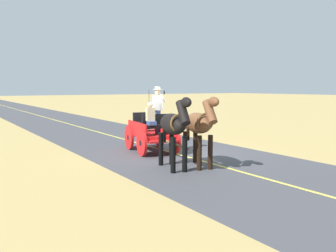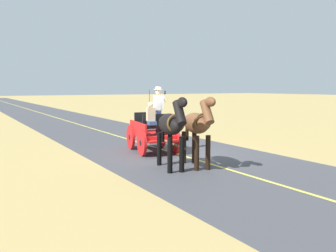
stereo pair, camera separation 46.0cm
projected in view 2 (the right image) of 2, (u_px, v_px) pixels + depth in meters
name	position (u px, v px, depth m)	size (l,w,h in m)	color
ground_plane	(177.00, 154.00, 13.14)	(200.00, 200.00, 0.00)	tan
road_surface	(177.00, 154.00, 13.14)	(6.27, 160.00, 0.01)	#424247
road_centre_stripe	(177.00, 154.00, 13.14)	(0.12, 160.00, 0.00)	#DBCC4C
horse_drawn_carriage	(153.00, 131.00, 13.57)	(1.81, 4.51, 2.50)	red
horse_near_side	(197.00, 125.00, 10.86)	(0.90, 2.15, 2.21)	brown
horse_off_side	(171.00, 126.00, 10.55)	(0.90, 2.15, 2.21)	black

